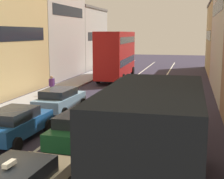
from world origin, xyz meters
name	(u,v)px	position (x,y,z in m)	size (l,w,h in m)	color
sidewalk_left	(60,89)	(-6.70, 20.00, 0.07)	(2.60, 64.00, 0.14)	#A3A3A3
lane_stripe_left	(115,92)	(-1.70, 20.00, 0.01)	(0.16, 60.00, 0.01)	silver
lane_stripe_right	(155,94)	(1.70, 20.00, 0.01)	(0.16, 60.00, 0.01)	silver
building_row_left	(11,27)	(-12.00, 21.45, 5.48)	(7.20, 43.90, 13.44)	#9E7556
removalist_box_truck	(156,139)	(3.70, 2.01, 1.97)	(2.71, 7.71, 3.58)	navy
sedan_centre_lane_second	(81,128)	(-0.07, 6.47, 0.80)	(2.21, 4.37, 1.49)	#19592D
wagon_left_lane_second	(15,123)	(-3.28, 6.41, 0.80)	(2.17, 4.35, 1.49)	#194C8C
hatchback_centre_lane_third	(116,102)	(0.20, 12.18, 0.80)	(2.26, 4.40, 1.49)	#A51E1E
sedan_left_lane_third	(60,99)	(-3.43, 12.19, 0.80)	(2.24, 4.39, 1.49)	#759EB7
coupe_centre_lane_fourth	(128,88)	(-0.12, 17.60, 0.80)	(2.22, 4.38, 1.49)	#B29319
sedan_right_lane_behind_truck	(164,119)	(3.36, 8.93, 0.80)	(2.20, 4.37, 1.49)	gray
bus_mid_queue_primary	(116,53)	(-3.29, 27.59, 2.83)	(3.12, 10.59, 5.06)	#B21919
pedestrian_mid_sidewalk	(52,85)	(-5.98, 16.77, 0.95)	(0.34, 0.48, 1.66)	#262D47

